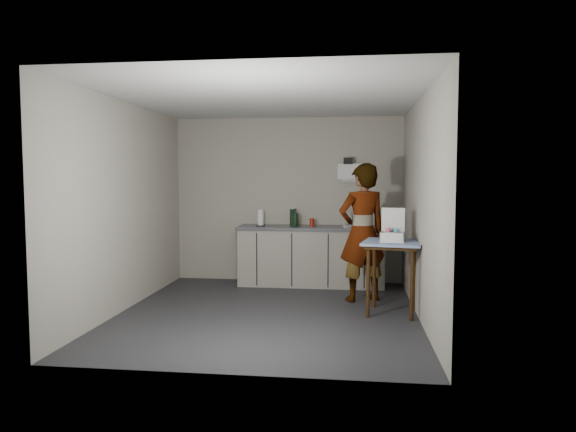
# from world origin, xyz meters

# --- Properties ---
(ground) EXTENTS (4.00, 4.00, 0.00)m
(ground) POSITION_xyz_m (0.00, 0.00, 0.00)
(ground) COLOR #25262A
(ground) RESTS_ON ground
(wall_back) EXTENTS (3.60, 0.02, 2.60)m
(wall_back) POSITION_xyz_m (0.00, 1.99, 1.30)
(wall_back) COLOR #B3AF9C
(wall_back) RESTS_ON ground
(wall_right) EXTENTS (0.02, 4.00, 2.60)m
(wall_right) POSITION_xyz_m (1.79, 0.00, 1.30)
(wall_right) COLOR #B3AF9C
(wall_right) RESTS_ON ground
(wall_left) EXTENTS (0.02, 4.00, 2.60)m
(wall_left) POSITION_xyz_m (-1.79, 0.00, 1.30)
(wall_left) COLOR #B3AF9C
(wall_left) RESTS_ON ground
(ceiling) EXTENTS (3.60, 4.00, 0.01)m
(ceiling) POSITION_xyz_m (0.00, 0.00, 2.60)
(ceiling) COLOR silver
(ceiling) RESTS_ON wall_back
(kitchen_counter) EXTENTS (2.24, 0.62, 0.91)m
(kitchen_counter) POSITION_xyz_m (0.40, 1.70, 0.43)
(kitchen_counter) COLOR black
(kitchen_counter) RESTS_ON ground
(wall_shelf) EXTENTS (0.42, 0.18, 0.37)m
(wall_shelf) POSITION_xyz_m (1.00, 1.92, 1.75)
(wall_shelf) COLOR white
(wall_shelf) RESTS_ON ground
(side_table) EXTENTS (0.80, 0.80, 0.89)m
(side_table) POSITION_xyz_m (1.50, 0.14, 0.77)
(side_table) COLOR #371D0C
(side_table) RESTS_ON ground
(standing_man) EXTENTS (0.80, 0.69, 1.84)m
(standing_man) POSITION_xyz_m (1.15, 0.77, 0.92)
(standing_man) COLOR #B2A593
(standing_man) RESTS_ON ground
(soap_bottle) EXTENTS (0.15, 0.15, 0.27)m
(soap_bottle) POSITION_xyz_m (0.16, 1.66, 1.05)
(soap_bottle) COLOR black
(soap_bottle) RESTS_ON kitchen_counter
(soda_can) EXTENTS (0.06, 0.06, 0.12)m
(soda_can) POSITION_xyz_m (0.41, 1.71, 0.97)
(soda_can) COLOR red
(soda_can) RESTS_ON kitchen_counter
(dark_bottle) EXTENTS (0.08, 0.08, 0.26)m
(dark_bottle) POSITION_xyz_m (0.10, 1.74, 1.04)
(dark_bottle) COLOR black
(dark_bottle) RESTS_ON kitchen_counter
(paper_towel) EXTENTS (0.14, 0.14, 0.25)m
(paper_towel) POSITION_xyz_m (-0.38, 1.65, 1.03)
(paper_towel) COLOR black
(paper_towel) RESTS_ON kitchen_counter
(dish_rack) EXTENTS (0.36, 0.27, 0.25)m
(dish_rack) POSITION_xyz_m (1.06, 1.74, 0.97)
(dish_rack) COLOR silver
(dish_rack) RESTS_ON kitchen_counter
(bakery_box) EXTENTS (0.32, 0.33, 0.40)m
(bakery_box) POSITION_xyz_m (1.49, 0.14, 0.98)
(bakery_box) COLOR white
(bakery_box) RESTS_ON side_table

